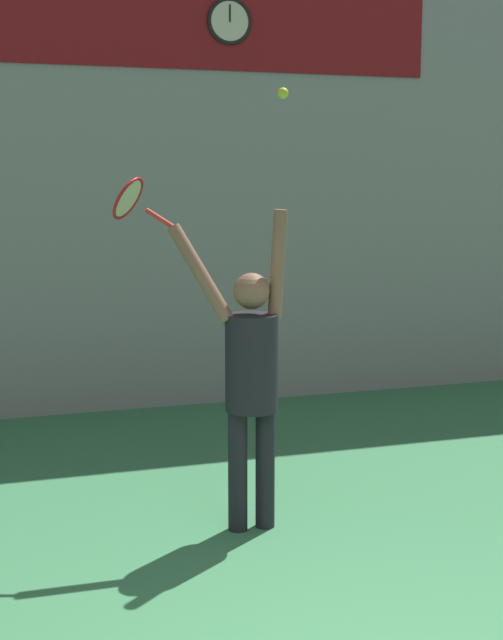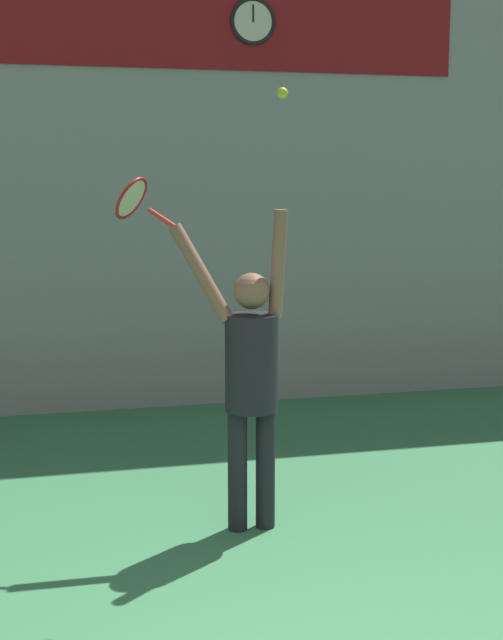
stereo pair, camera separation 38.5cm
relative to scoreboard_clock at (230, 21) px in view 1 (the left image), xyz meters
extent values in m
cube|color=gray|center=(-0.99, 0.08, -1.39)|extent=(18.00, 0.10, 5.00)
cube|color=maroon|center=(-0.99, 0.02, 0.00)|extent=(6.24, 0.02, 0.95)
cylinder|color=beige|center=(0.00, 0.00, 0.00)|extent=(0.42, 0.02, 0.42)
torus|color=black|center=(0.00, 0.00, 0.00)|extent=(0.46, 0.04, 0.46)
cube|color=black|center=(0.00, -0.01, 0.07)|extent=(0.02, 0.01, 0.17)
cylinder|color=black|center=(-0.93, -3.35, -3.47)|extent=(0.13, 0.13, 0.82)
cylinder|color=black|center=(-0.74, -3.35, -3.47)|extent=(0.13, 0.13, 0.82)
cylinder|color=black|center=(-0.84, -3.35, -2.74)|extent=(0.35, 0.35, 0.64)
sphere|color=brown|center=(-0.84, -3.35, -2.27)|extent=(0.24, 0.24, 0.24)
cylinder|color=brown|center=(-0.66, -3.36, -2.10)|extent=(0.16, 0.15, 0.71)
cylinder|color=brown|center=(-1.14, -3.23, -2.15)|extent=(0.42, 0.36, 0.64)
cylinder|color=red|center=(-1.37, -3.05, -1.80)|extent=(0.18, 0.14, 0.14)
torus|color=red|center=(-1.55, -2.92, -1.68)|extent=(0.33, 0.37, 0.29)
cylinder|color=beige|center=(-1.55, -2.92, -1.68)|extent=(0.27, 0.31, 0.24)
sphere|color=#CCDB2D|center=(-0.66, -3.45, -1.02)|extent=(0.07, 0.07, 0.07)
camera|label=1|loc=(-2.57, -8.81, -1.55)|focal=50.00mm
camera|label=2|loc=(-2.20, -8.92, -1.55)|focal=50.00mm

